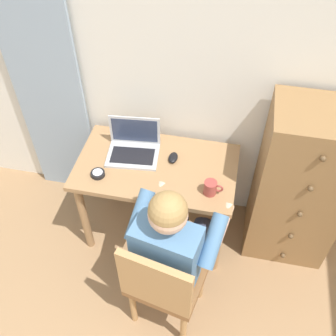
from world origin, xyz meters
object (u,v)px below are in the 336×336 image
at_px(chair, 163,282).
at_px(desk_clock, 98,174).
at_px(person_seated, 175,240).
at_px(computer_mouse, 173,158).
at_px(dresser, 299,186).
at_px(coffee_mug, 211,188).
at_px(laptop, 134,147).
at_px(desk, 157,177).

distance_m(chair, desk_clock, 0.79).
relative_size(person_seated, computer_mouse, 11.80).
xyz_separation_m(dresser, coffee_mug, (-0.57, -0.26, 0.15)).
relative_size(dresser, person_seated, 1.05).
distance_m(chair, laptop, 0.90).
relative_size(laptop, desk_clock, 4.04).
bearing_deg(computer_mouse, person_seated, -77.42).
height_order(person_seated, computer_mouse, person_seated).
bearing_deg(laptop, desk_clock, -124.18).
distance_m(dresser, laptop, 1.13).
bearing_deg(desk_clock, person_seated, -31.01).
xyz_separation_m(desk, person_seated, (0.22, -0.50, 0.06)).
height_order(desk, chair, chair).
bearing_deg(person_seated, computer_mouse, 102.07).
xyz_separation_m(dresser, computer_mouse, (-0.85, -0.02, 0.12)).
distance_m(dresser, desk_clock, 1.32).
xyz_separation_m(dresser, chair, (-0.75, -0.78, -0.14)).
distance_m(computer_mouse, coffee_mug, 0.37).
bearing_deg(dresser, chair, -133.90).
height_order(desk, desk_clock, desk_clock).
xyz_separation_m(computer_mouse, coffee_mug, (0.28, -0.24, 0.03)).
height_order(person_seated, desk_clock, person_seated).
distance_m(chair, coffee_mug, 0.63).
bearing_deg(chair, desk, 105.68).
bearing_deg(dresser, desk, -174.00).
xyz_separation_m(person_seated, desk_clock, (-0.57, 0.34, 0.07)).
distance_m(desk, desk_clock, 0.40).
bearing_deg(person_seated, dresser, 39.89).
relative_size(desk_clock, coffee_mug, 0.75).
height_order(person_seated, coffee_mug, person_seated).
height_order(laptop, coffee_mug, laptop).
relative_size(chair, coffee_mug, 7.19).
bearing_deg(coffee_mug, chair, -109.62).
height_order(chair, person_seated, person_seated).
relative_size(laptop, computer_mouse, 3.64).
bearing_deg(laptop, person_seated, -56.15).
height_order(computer_mouse, desk_clock, computer_mouse).
distance_m(chair, person_seated, 0.26).
bearing_deg(laptop, computer_mouse, -2.66).
relative_size(computer_mouse, coffee_mug, 0.83).
relative_size(computer_mouse, desk_clock, 1.11).
bearing_deg(person_seated, coffee_mug, 65.68).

